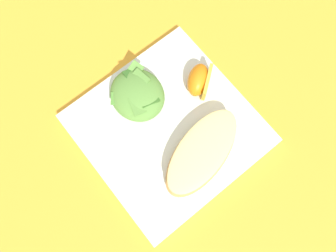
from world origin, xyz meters
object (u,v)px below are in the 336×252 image
cheesy_pizza_bread (202,152)px  orange_wedge_front (199,80)px  green_salad_pile (137,95)px  white_plate (168,129)px

cheesy_pizza_bread → orange_wedge_front: size_ratio=2.66×
orange_wedge_front → green_salad_pile: bearing=65.3°
cheesy_pizza_bread → green_salad_pile: bearing=8.5°
green_salad_pile → orange_wedge_front: bearing=-114.7°
green_salad_pile → orange_wedge_front: same height
white_plate → green_salad_pile: bearing=6.1°
white_plate → cheesy_pizza_bread: bearing=-168.9°
white_plate → green_salad_pile: 0.08m
cheesy_pizza_bread → green_salad_pile: (0.15, 0.02, 0.00)m
white_plate → cheesy_pizza_bread: 0.08m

